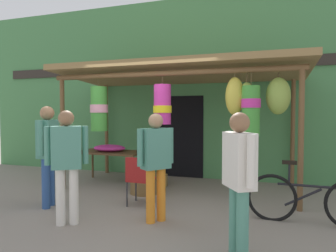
# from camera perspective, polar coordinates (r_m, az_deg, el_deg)

# --- Properties ---
(ground_plane) EXTENTS (30.00, 30.00, 0.00)m
(ground_plane) POSITION_cam_1_polar(r_m,az_deg,el_deg) (5.68, -3.85, -13.72)
(ground_plane) COLOR gray
(shop_facade) EXTENTS (11.56, 0.29, 4.38)m
(shop_facade) POSITION_cam_1_polar(r_m,az_deg,el_deg) (7.66, 2.68, 6.99)
(shop_facade) COLOR #47844C
(shop_facade) RESTS_ON ground_plane
(market_stall_canopy) EXTENTS (5.05, 2.30, 2.56)m
(market_stall_canopy) POSITION_cam_1_polar(r_m,az_deg,el_deg) (6.24, 2.78, 8.34)
(market_stall_canopy) COLOR brown
(market_stall_canopy) RESTS_ON ground_plane
(display_table) EXTENTS (1.49, 0.79, 0.72)m
(display_table) POSITION_cam_1_polar(r_m,az_deg,el_deg) (7.04, -10.68, -5.20)
(display_table) COLOR brown
(display_table) RESTS_ON ground_plane
(flower_heap_on_table) EXTENTS (0.75, 0.53, 0.15)m
(flower_heap_on_table) POSITION_cam_1_polar(r_m,az_deg,el_deg) (7.00, -10.85, -4.07)
(flower_heap_on_table) COLOR #D13399
(flower_heap_on_table) RESTS_ON display_table
(folding_chair) EXTENTS (0.40, 0.40, 0.84)m
(folding_chair) POSITION_cam_1_polar(r_m,az_deg,el_deg) (5.25, -5.43, -9.42)
(folding_chair) COLOR #AD1E1E
(folding_chair) RESTS_ON ground_plane
(wicker_basket_by_table) EXTENTS (0.56, 0.56, 0.29)m
(wicker_basket_by_table) POSITION_cam_1_polar(r_m,az_deg,el_deg) (6.12, -4.43, -11.13)
(wicker_basket_by_table) COLOR brown
(wicker_basket_by_table) RESTS_ON ground_plane
(wicker_basket_spare) EXTENTS (0.51, 0.51, 0.24)m
(wicker_basket_spare) POSITION_cam_1_polar(r_m,az_deg,el_deg) (6.74, -2.31, -10.08)
(wicker_basket_spare) COLOR olive
(wicker_basket_spare) RESTS_ON ground_plane
(parked_bicycle) EXTENTS (1.75, 0.44, 0.92)m
(parked_bicycle) POSITION_cam_1_polar(r_m,az_deg,el_deg) (4.87, 25.09, -12.48)
(parked_bicycle) COLOR black
(parked_bicycle) RESTS_ON ground_plane
(vendor_in_orange) EXTENTS (0.31, 0.58, 1.70)m
(vendor_in_orange) POSITION_cam_1_polar(r_m,az_deg,el_deg) (5.48, -21.61, -3.76)
(vendor_in_orange) COLOR #2D5193
(vendor_in_orange) RESTS_ON ground_plane
(customer_foreground) EXTENTS (0.51, 0.40, 1.62)m
(customer_foreground) POSITION_cam_1_polar(r_m,az_deg,el_deg) (4.53, -18.45, -5.67)
(customer_foreground) COLOR silver
(customer_foreground) RESTS_ON ground_plane
(shopper_by_bananas) EXTENTS (0.40, 0.52, 1.59)m
(shopper_by_bananas) POSITION_cam_1_polar(r_m,az_deg,el_deg) (3.37, 13.17, -8.70)
(shopper_by_bananas) COLOR #4C8E7A
(shopper_by_bananas) RESTS_ON ground_plane
(passerby_at_right) EXTENTS (0.42, 0.48, 1.58)m
(passerby_at_right) POSITION_cam_1_polar(r_m,az_deg,el_deg) (4.42, -2.30, -6.10)
(passerby_at_right) COLOR orange
(passerby_at_right) RESTS_ON ground_plane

